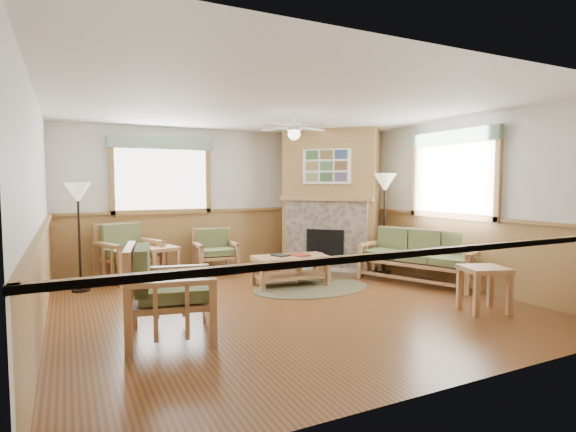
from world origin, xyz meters
name	(u,v)px	position (x,y,z in m)	size (l,w,h in m)	color
floor	(285,302)	(0.00, 0.00, -0.01)	(6.00, 6.00, 0.01)	brown
ceiling	(285,107)	(0.00, 0.00, 2.70)	(6.00, 6.00, 0.01)	white
wall_back	(219,199)	(0.00, 3.00, 1.35)	(6.00, 0.02, 2.70)	silver
wall_front	(451,223)	(0.00, -3.00, 1.35)	(6.00, 0.02, 2.70)	silver
wall_left	(37,212)	(-3.00, 0.00, 1.35)	(0.02, 6.00, 2.70)	silver
wall_right	(445,202)	(3.00, 0.00, 1.35)	(0.02, 6.00, 2.70)	silver
wainscot	(285,263)	(0.00, 0.00, 0.55)	(6.00, 6.00, 1.10)	olive
fireplace	(332,199)	(2.05, 2.05, 1.35)	(2.20, 2.20, 2.70)	olive
window_back	(161,136)	(-1.10, 2.96, 2.53)	(1.90, 0.16, 1.50)	white
window_right	(454,130)	(2.96, -0.20, 2.53)	(0.16, 1.90, 1.50)	white
ceiling_fan	(294,115)	(0.30, 0.30, 2.66)	(1.24, 1.24, 0.36)	white
sofa	(419,257)	(2.55, 0.10, 0.44)	(0.78, 1.91, 0.88)	#A1744B
armchair_back_left	(130,252)	(-1.77, 2.46, 0.48)	(0.86, 0.86, 0.97)	#A1744B
armchair_back_right	(216,251)	(-0.26, 2.39, 0.41)	(0.73, 0.73, 0.82)	#A1744B
armchair_left	(171,291)	(-1.73, -0.75, 0.50)	(0.90, 0.90, 1.00)	#A1744B
coffee_table	(291,271)	(0.53, 0.87, 0.24)	(1.20, 0.60, 0.48)	#A1744B
end_table_chairs	(162,263)	(-1.26, 2.28, 0.28)	(0.51, 0.49, 0.57)	#A1744B
end_table_sofa	(484,289)	(2.10, -1.58, 0.29)	(0.53, 0.50, 0.59)	#A1744B
footstool	(310,268)	(1.00, 1.05, 0.22)	(0.51, 0.51, 0.44)	#A1744B
braided_rug	(311,288)	(0.74, 0.55, 0.01)	(1.93, 1.93, 0.01)	#4C482F
floor_lamp_left	(79,237)	(-2.55, 1.95, 0.84)	(0.39, 0.39, 1.68)	black
floor_lamp_right	(384,223)	(2.55, 1.02, 0.93)	(0.42, 0.42, 1.85)	black
book_red	(300,254)	(0.68, 0.82, 0.51)	(0.22, 0.30, 0.03)	maroon
book_dark	(280,254)	(0.38, 0.94, 0.51)	(0.20, 0.27, 0.03)	black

